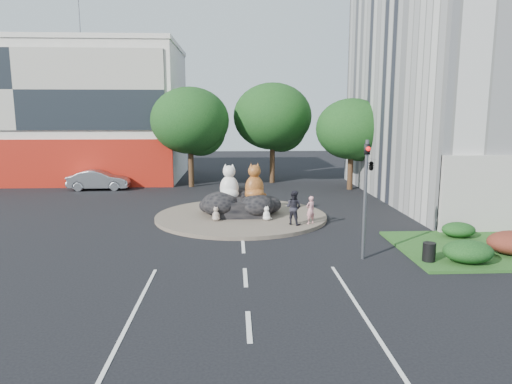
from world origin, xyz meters
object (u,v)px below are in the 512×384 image
pedestrian_dark (294,207)px  parked_car (99,180)px  cat_tabby (254,181)px  litter_bin (429,252)px  kitten_white (267,213)px  cat_white (229,182)px  pedestrian_pink (310,210)px  kitten_calico (216,213)px

pedestrian_dark → parked_car: 19.40m
cat_tabby → litter_bin: bearing=-75.7°
cat_tabby → kitten_white: bearing=-90.1°
cat_white → pedestrian_pink: cat_white is taller
cat_white → pedestrian_pink: (4.38, -2.46, -1.20)m
cat_white → kitten_white: 3.02m
kitten_white → pedestrian_dark: 1.80m
parked_car → kitten_white: bearing=-135.9°
kitten_calico → kitten_white: bearing=17.4°
pedestrian_pink → litter_bin: size_ratio=1.97×
pedestrian_dark → parked_car: size_ratio=0.38×
kitten_calico → parked_car: parked_car is taller
cat_tabby → kitten_calico: size_ratio=2.65×
cat_white → pedestrian_dark: (3.44, -2.60, -1.03)m
cat_tabby → parked_car: bearing=114.5°
cat_tabby → kitten_white: size_ratio=2.65×
parked_car → pedestrian_pink: bearing=-133.2°
cat_tabby → pedestrian_dark: cat_tabby is taller
cat_white → parked_car: cat_white is taller
cat_white → pedestrian_dark: size_ratio=1.14×
pedestrian_dark → litter_bin: 7.81m
cat_white → pedestrian_pink: size_ratio=1.40×
cat_white → cat_tabby: cat_tabby is taller
cat_white → pedestrian_dark: bearing=-32.3°
kitten_white → pedestrian_pink: bearing=-59.9°
kitten_white → litter_bin: bearing=-88.2°
kitten_white → kitten_calico: bearing=141.0°
pedestrian_pink → pedestrian_dark: size_ratio=0.82×
cat_tabby → pedestrian_pink: bearing=-62.1°
kitten_calico → parked_car: (-9.91, 12.27, 0.19)m
litter_bin → parked_car: bearing=134.0°
cat_tabby → kitten_calico: (-2.19, -1.39, -1.57)m
kitten_calico → pedestrian_pink: size_ratio=0.54×
kitten_calico → litter_bin: (8.91, -7.25, -0.10)m
pedestrian_dark → litter_bin: bearing=162.5°
kitten_white → cat_white: bearing=104.8°
kitten_calico → pedestrian_dark: 4.34m
parked_car → pedestrian_dark: bearing=-135.3°
pedestrian_pink → parked_car: 19.99m
parked_car → cat_white: bearing=-137.1°
cat_tabby → pedestrian_dark: 3.33m
cat_tabby → litter_bin: size_ratio=2.81×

